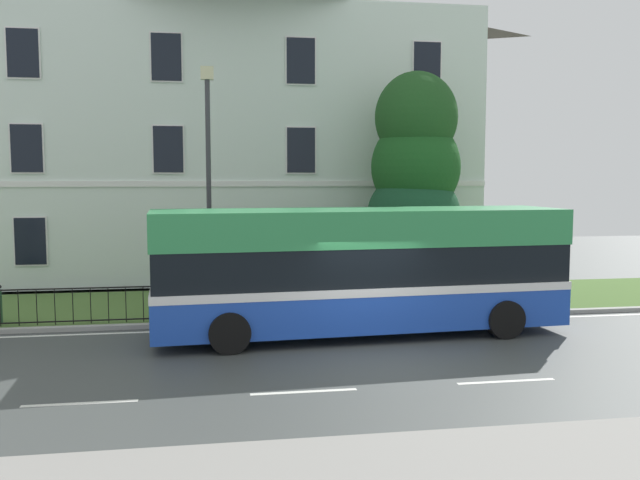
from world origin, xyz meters
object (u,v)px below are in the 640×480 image
street_lamp_post (209,173)px  georgian_townhouse (231,129)px  evergreen_tree (417,206)px  single_decker_bus (361,269)px

street_lamp_post → georgian_townhouse: bearing=84.2°
evergreen_tree → street_lamp_post: evergreen_tree is taller
georgian_townhouse → single_decker_bus: 13.23m
evergreen_tree → street_lamp_post: bearing=-161.5°
single_decker_bus → georgian_townhouse: bearing=99.9°
evergreen_tree → street_lamp_post: size_ratio=1.14×
georgian_townhouse → street_lamp_post: size_ratio=2.71×
georgian_townhouse → street_lamp_post: bearing=-95.8°
georgian_townhouse → evergreen_tree: size_ratio=2.37×
single_decker_bus → street_lamp_post: size_ratio=1.51×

